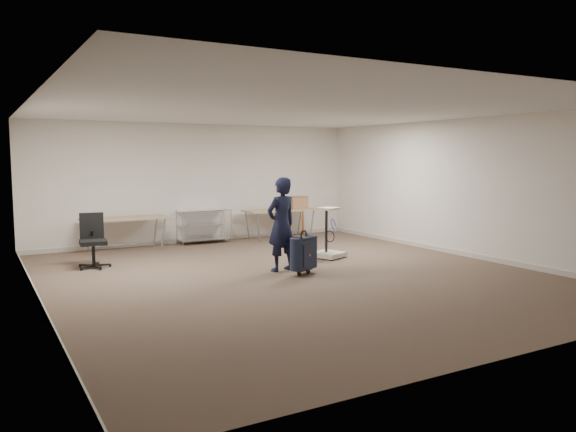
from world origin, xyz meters
TOP-DOWN VIEW (x-y plane):
  - ground at (0.00, 0.00)m, footprint 9.00×9.00m
  - room_shell at (0.00, 1.38)m, footprint 8.00×9.00m
  - folding_table_left at (-1.90, 3.95)m, footprint 1.80×0.75m
  - folding_table_right at (1.90, 3.95)m, footprint 1.80×0.75m
  - wire_shelf at (0.00, 4.20)m, footprint 1.22×0.47m
  - person at (0.02, 0.46)m, footprint 0.68×0.52m
  - suitcase at (0.20, -0.02)m, footprint 0.46×0.37m
  - office_chair at (-2.84, 2.42)m, footprint 0.60×0.60m
  - equipment_cart at (1.48, 1.14)m, footprint 0.72×0.72m
  - cardboard_box at (2.37, 3.86)m, footprint 0.45×0.36m

SIDE VIEW (x-z plane):
  - ground at x=0.00m, z-range 0.00..0.00m
  - room_shell at x=0.00m, z-range -4.45..4.55m
  - equipment_cart at x=1.48m, z-range -0.24..0.78m
  - office_chair at x=-2.84m, z-range -0.20..0.80m
  - suitcase at x=0.20m, z-range -0.18..0.93m
  - wire_shelf at x=0.00m, z-range 0.04..0.84m
  - folding_table_left at x=-1.90m, z-range 0.31..1.04m
  - folding_table_right at x=1.90m, z-range 0.31..1.04m
  - person at x=0.02m, z-range 0.00..1.67m
  - cardboard_box at x=2.37m, z-range 0.73..1.04m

